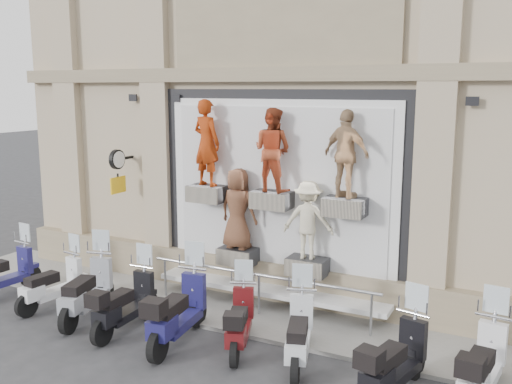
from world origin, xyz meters
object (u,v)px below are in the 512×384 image
clock_sign_bracket (118,166)px  scooter_d (125,292)px  guard_rail (259,295)px  scooter_f (240,310)px  scooter_b (53,274)px  scooter_h (396,347)px  scooter_i (484,352)px  scooter_c (87,279)px  scooter_e (178,298)px  scooter_a (2,263)px  scooter_g (299,320)px

clock_sign_bracket → scooter_d: size_ratio=0.53×
clock_sign_bracket → guard_rail: bearing=-6.8°
guard_rail → scooter_f: 1.49m
scooter_b → scooter_h: 7.28m
clock_sign_bracket → scooter_h: clock_sign_bracket is taller
guard_rail → scooter_h: bearing=-29.4°
scooter_b → scooter_i: bearing=7.5°
scooter_c → scooter_e: bearing=-17.9°
scooter_e → scooter_h: 3.92m
clock_sign_bracket → scooter_i: size_ratio=0.51×
scooter_a → scooter_b: size_ratio=1.04×
scooter_f → clock_sign_bracket: bearing=134.8°
scooter_a → scooter_e: bearing=2.7°
guard_rail → scooter_g: scooter_g is taller
guard_rail → scooter_d: scooter_d is taller
clock_sign_bracket → scooter_b: 2.84m
scooter_a → scooter_e: size_ratio=0.89×
scooter_d → scooter_g: bearing=2.6°
scooter_e → scooter_i: (5.10, 0.34, -0.06)m
scooter_g → clock_sign_bracket: bearing=142.0°
clock_sign_bracket → scooter_h: size_ratio=0.51×
scooter_h → scooter_a: bearing=-169.0°
scooter_c → scooter_d: bearing=-21.9°
scooter_b → scooter_c: (1.06, -0.12, 0.10)m
scooter_a → scooter_h: 8.78m
scooter_a → scooter_c: (2.57, -0.10, 0.07)m
scooter_b → scooter_g: size_ratio=0.94×
scooter_e → scooter_f: (1.09, 0.29, -0.13)m
scooter_f → scooter_d: bearing=166.5°
scooter_b → scooter_i: (8.45, 0.10, 0.07)m
scooter_c → scooter_h: size_ratio=1.04×
scooter_c → guard_rail: bearing=12.8°
guard_rail → scooter_i: bearing=-17.6°
scooter_d → scooter_i: size_ratio=0.97×
scooter_a → scooter_i: bearing=6.0°
guard_rail → scooter_b: size_ratio=2.80×
scooter_f → scooter_g: size_ratio=0.94×
scooter_f → scooter_e: bearing=174.0°
scooter_a → guard_rail: bearing=20.3°
scooter_a → scooter_d: scooter_d is taller
scooter_a → scooter_b: scooter_a is taller
scooter_c → scooter_e: 2.29m
scooter_c → scooter_d: 1.10m
scooter_d → scooter_f: scooter_d is taller
scooter_d → scooter_h: size_ratio=0.97×
scooter_f → scooter_c: bearing=161.8°
scooter_a → scooter_e: scooter_e is taller
scooter_d → clock_sign_bracket: bearing=129.7°
guard_rail → scooter_d: bearing=-138.6°
clock_sign_bracket → scooter_e: clock_sign_bracket is taller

